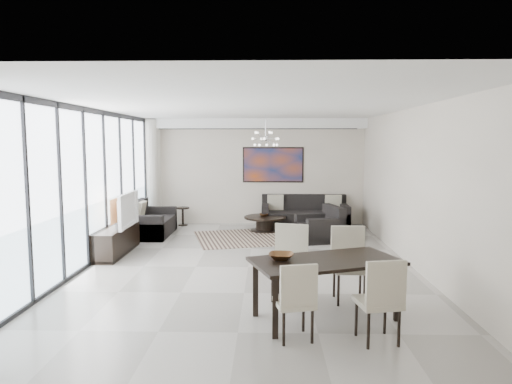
{
  "coord_description": "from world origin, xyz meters",
  "views": [
    {
      "loc": [
        0.35,
        -8.12,
        2.27
      ],
      "look_at": [
        0.11,
        1.21,
        1.25
      ],
      "focal_mm": 32.0,
      "sensor_mm": 36.0,
      "label": 1
    }
  ],
  "objects_px": {
    "television": "(123,210)",
    "sofa_main": "(305,216)",
    "tv_console": "(115,240)",
    "coffee_table": "(265,223)",
    "dining_table": "(326,266)"
  },
  "relations": [
    {
      "from": "coffee_table",
      "to": "tv_console",
      "type": "distance_m",
      "value": 3.93
    },
    {
      "from": "dining_table",
      "to": "television",
      "type": "bearing_deg",
      "value": 137.54
    },
    {
      "from": "television",
      "to": "dining_table",
      "type": "height_order",
      "value": "television"
    },
    {
      "from": "coffee_table",
      "to": "dining_table",
      "type": "xyz_separation_m",
      "value": [
        0.82,
        -5.83,
        0.48
      ]
    },
    {
      "from": "tv_console",
      "to": "dining_table",
      "type": "bearing_deg",
      "value": -40.86
    },
    {
      "from": "tv_console",
      "to": "television",
      "type": "distance_m",
      "value": 0.64
    },
    {
      "from": "sofa_main",
      "to": "dining_table",
      "type": "xyz_separation_m",
      "value": [
        -0.25,
        -6.47,
        0.41
      ]
    },
    {
      "from": "sofa_main",
      "to": "tv_console",
      "type": "relative_size",
      "value": 1.3
    },
    {
      "from": "dining_table",
      "to": "sofa_main",
      "type": "bearing_deg",
      "value": 87.8
    },
    {
      "from": "television",
      "to": "sofa_main",
      "type": "bearing_deg",
      "value": -52.54
    },
    {
      "from": "coffee_table",
      "to": "sofa_main",
      "type": "xyz_separation_m",
      "value": [
        1.07,
        0.64,
        0.07
      ]
    },
    {
      "from": "television",
      "to": "tv_console",
      "type": "bearing_deg",
      "value": 105.7
    },
    {
      "from": "television",
      "to": "dining_table",
      "type": "bearing_deg",
      "value": -132.97
    },
    {
      "from": "coffee_table",
      "to": "dining_table",
      "type": "relative_size",
      "value": 0.52
    },
    {
      "from": "coffee_table",
      "to": "sofa_main",
      "type": "distance_m",
      "value": 1.25
    }
  ]
}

